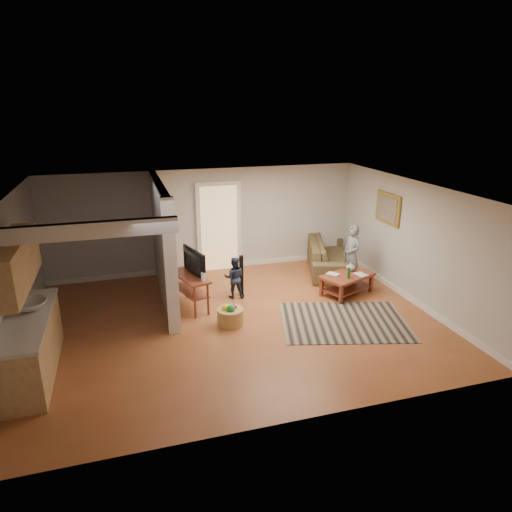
# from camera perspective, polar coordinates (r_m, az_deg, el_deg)

# --- Properties ---
(ground) EXTENTS (7.50, 7.50, 0.00)m
(ground) POSITION_cam_1_polar(r_m,az_deg,el_deg) (8.82, -2.33, -8.16)
(ground) COLOR brown
(ground) RESTS_ON ground
(room_shell) EXTENTS (7.54, 6.02, 2.52)m
(room_shell) POSITION_cam_1_polar(r_m,az_deg,el_deg) (8.49, -10.17, 1.10)
(room_shell) COLOR #AFAEA8
(room_shell) RESTS_ON ground
(area_rug) EXTENTS (2.74, 2.29, 0.01)m
(area_rug) POSITION_cam_1_polar(r_m,az_deg,el_deg) (8.96, 10.96, -8.02)
(area_rug) COLOR black
(area_rug) RESTS_ON ground
(sofa) EXTENTS (1.73, 2.67, 0.73)m
(sofa) POSITION_cam_1_polar(r_m,az_deg,el_deg) (11.65, 8.99, -1.51)
(sofa) COLOR #463D23
(sofa) RESTS_ON ground
(coffee_table) EXTENTS (1.32, 1.07, 0.68)m
(coffee_table) POSITION_cam_1_polar(r_m,az_deg,el_deg) (10.09, 11.34, -2.77)
(coffee_table) COLOR #5F2616
(coffee_table) RESTS_ON ground
(tv_console) EXTENTS (0.73, 1.20, 0.97)m
(tv_console) POSITION_cam_1_polar(r_m,az_deg,el_deg) (9.21, -8.18, -2.75)
(tv_console) COLOR #5F2616
(tv_console) RESTS_ON ground
(speaker_left) EXTENTS (0.11, 0.11, 0.90)m
(speaker_left) POSITION_cam_1_polar(r_m,az_deg,el_deg) (9.79, -1.84, -2.45)
(speaker_left) COLOR black
(speaker_left) RESTS_ON ground
(speaker_right) EXTENTS (0.15, 0.15, 1.15)m
(speaker_right) POSITION_cam_1_polar(r_m,az_deg,el_deg) (9.70, -10.18, -2.18)
(speaker_right) COLOR black
(speaker_right) RESTS_ON ground
(toy_basket) EXTENTS (0.49, 0.49, 0.44)m
(toy_basket) POSITION_cam_1_polar(r_m,az_deg,el_deg) (8.62, -3.22, -7.49)
(toy_basket) COLOR olive
(toy_basket) RESTS_ON ground
(child) EXTENTS (0.39, 0.54, 1.37)m
(child) POSITION_cam_1_polar(r_m,az_deg,el_deg) (10.85, 11.63, -3.23)
(child) COLOR slate
(child) RESTS_ON ground
(toddler) EXTENTS (0.51, 0.45, 0.90)m
(toddler) POSITION_cam_1_polar(r_m,az_deg,el_deg) (9.86, -2.69, -5.14)
(toddler) COLOR #212B44
(toddler) RESTS_ON ground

